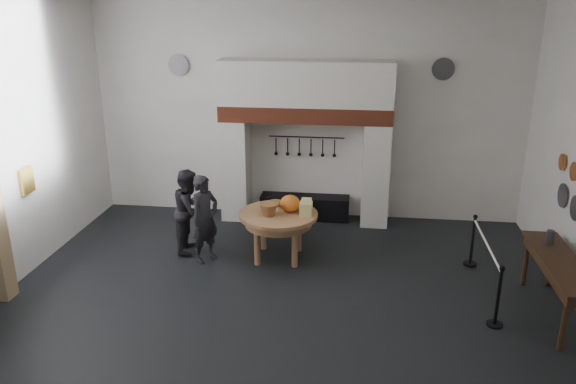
# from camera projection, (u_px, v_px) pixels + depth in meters

# --- Properties ---
(floor) EXTENTS (9.00, 8.00, 0.02)m
(floor) POSITION_uv_depth(u_px,v_px,m) (281.00, 305.00, 8.73)
(floor) COLOR black
(floor) RESTS_ON ground
(ceiling) EXTENTS (9.00, 8.00, 0.02)m
(ceiling) POSITION_uv_depth(u_px,v_px,m) (280.00, 0.00, 7.26)
(ceiling) COLOR silver
(ceiling) RESTS_ON wall_back
(wall_back) EXTENTS (9.00, 0.02, 4.50)m
(wall_back) POSITION_uv_depth(u_px,v_px,m) (307.00, 113.00, 11.75)
(wall_back) COLOR white
(wall_back) RESTS_ON floor
(wall_front) EXTENTS (9.00, 0.02, 4.50)m
(wall_front) POSITION_uv_depth(u_px,v_px,m) (208.00, 314.00, 4.24)
(wall_front) COLOR white
(wall_front) RESTS_ON floor
(chimney_pier_left) EXTENTS (0.55, 0.70, 2.15)m
(chimney_pier_left) POSITION_uv_depth(u_px,v_px,m) (236.00, 169.00, 11.97)
(chimney_pier_left) COLOR silver
(chimney_pier_left) RESTS_ON floor
(chimney_pier_right) EXTENTS (0.55, 0.70, 2.15)m
(chimney_pier_right) POSITION_uv_depth(u_px,v_px,m) (376.00, 174.00, 11.62)
(chimney_pier_right) COLOR silver
(chimney_pier_right) RESTS_ON floor
(hearth_brick_band) EXTENTS (3.50, 0.72, 0.32)m
(hearth_brick_band) POSITION_uv_depth(u_px,v_px,m) (305.00, 113.00, 11.40)
(hearth_brick_band) COLOR #9E442B
(hearth_brick_band) RESTS_ON chimney_pier_left
(chimney_hood) EXTENTS (3.50, 0.70, 0.90)m
(chimney_hood) POSITION_uv_depth(u_px,v_px,m) (306.00, 83.00, 11.20)
(chimney_hood) COLOR silver
(chimney_hood) RESTS_ON hearth_brick_band
(iron_range) EXTENTS (1.90, 0.45, 0.50)m
(iron_range) POSITION_uv_depth(u_px,v_px,m) (305.00, 207.00, 12.13)
(iron_range) COLOR black
(iron_range) RESTS_ON floor
(utensil_rail) EXTENTS (1.60, 0.02, 0.02)m
(utensil_rail) POSITION_uv_depth(u_px,v_px,m) (306.00, 137.00, 11.83)
(utensil_rail) COLOR black
(utensil_rail) RESTS_ON wall_back
(wall_plaque) EXTENTS (0.05, 0.34, 0.44)m
(wall_plaque) POSITION_uv_depth(u_px,v_px,m) (27.00, 181.00, 9.48)
(wall_plaque) COLOR gold
(wall_plaque) RESTS_ON wall_left
(work_table) EXTENTS (1.55, 1.55, 0.07)m
(work_table) POSITION_uv_depth(u_px,v_px,m) (278.00, 215.00, 10.07)
(work_table) COLOR #AA8450
(work_table) RESTS_ON floor
(pumpkin) EXTENTS (0.36, 0.36, 0.31)m
(pumpkin) POSITION_uv_depth(u_px,v_px,m) (290.00, 203.00, 10.08)
(pumpkin) COLOR #E45520
(pumpkin) RESTS_ON work_table
(cheese_block_big) EXTENTS (0.22, 0.22, 0.24)m
(cheese_block_big) POSITION_uv_depth(u_px,v_px,m) (306.00, 209.00, 9.91)
(cheese_block_big) COLOR #D6C980
(cheese_block_big) RESTS_ON work_table
(cheese_block_small) EXTENTS (0.18, 0.18, 0.20)m
(cheese_block_small) POSITION_uv_depth(u_px,v_px,m) (306.00, 204.00, 10.21)
(cheese_block_small) COLOR #E3E488
(cheese_block_small) RESTS_ON work_table
(wicker_basket) EXTENTS (0.35, 0.35, 0.22)m
(wicker_basket) POSITION_uv_depth(u_px,v_px,m) (269.00, 210.00, 9.90)
(wicker_basket) COLOR #925C35
(wicker_basket) RESTS_ON work_table
(bread_loaf) EXTENTS (0.31, 0.18, 0.13)m
(bread_loaf) POSITION_uv_depth(u_px,v_px,m) (276.00, 203.00, 10.38)
(bread_loaf) COLOR #9C5A37
(bread_loaf) RESTS_ON work_table
(visitor_near) EXTENTS (0.64, 0.70, 1.61)m
(visitor_near) POSITION_uv_depth(u_px,v_px,m) (205.00, 219.00, 9.98)
(visitor_near) COLOR black
(visitor_near) RESTS_ON floor
(visitor_far) EXTENTS (0.61, 0.78, 1.58)m
(visitor_far) POSITION_uv_depth(u_px,v_px,m) (190.00, 211.00, 10.41)
(visitor_far) COLOR black
(visitor_far) RESTS_ON floor
(side_table) EXTENTS (0.55, 2.20, 0.06)m
(side_table) POSITION_uv_depth(u_px,v_px,m) (561.00, 262.00, 8.18)
(side_table) COLOR #3A2515
(side_table) RESTS_ON floor
(pewter_jug) EXTENTS (0.12, 0.12, 0.22)m
(pewter_jug) POSITION_uv_depth(u_px,v_px,m) (550.00, 237.00, 8.70)
(pewter_jug) COLOR #45464A
(pewter_jug) RESTS_ON side_table
(copper_pan_c) EXTENTS (0.03, 0.30, 0.30)m
(copper_pan_c) POSITION_uv_depth(u_px,v_px,m) (574.00, 172.00, 8.78)
(copper_pan_c) COLOR #C6662D
(copper_pan_c) RESTS_ON wall_right
(copper_pan_d) EXTENTS (0.03, 0.28, 0.28)m
(copper_pan_d) POSITION_uv_depth(u_px,v_px,m) (562.00, 162.00, 9.30)
(copper_pan_d) COLOR #C6662D
(copper_pan_d) RESTS_ON wall_right
(pewter_plate_mid) EXTENTS (0.03, 0.40, 0.40)m
(pewter_plate_mid) POSITION_uv_depth(u_px,v_px,m) (575.00, 208.00, 8.66)
(pewter_plate_mid) COLOR #4C4C51
(pewter_plate_mid) RESTS_ON wall_right
(pewter_plate_right) EXTENTS (0.03, 0.40, 0.40)m
(pewter_plate_right) POSITION_uv_depth(u_px,v_px,m) (562.00, 195.00, 9.23)
(pewter_plate_right) COLOR #4C4C51
(pewter_plate_right) RESTS_ON wall_right
(pewter_plate_back_left) EXTENTS (0.44, 0.03, 0.44)m
(pewter_plate_back_left) POSITION_uv_depth(u_px,v_px,m) (179.00, 65.00, 11.72)
(pewter_plate_back_left) COLOR #4C4C51
(pewter_plate_back_left) RESTS_ON wall_back
(pewter_plate_back_right) EXTENTS (0.44, 0.03, 0.44)m
(pewter_plate_back_right) POSITION_uv_depth(u_px,v_px,m) (443.00, 69.00, 11.08)
(pewter_plate_back_right) COLOR #4C4C51
(pewter_plate_back_right) RESTS_ON wall_back
(barrier_post_near) EXTENTS (0.05, 0.05, 0.90)m
(barrier_post_near) POSITION_uv_depth(u_px,v_px,m) (498.00, 298.00, 8.04)
(barrier_post_near) COLOR black
(barrier_post_near) RESTS_ON floor
(barrier_post_far) EXTENTS (0.05, 0.05, 0.90)m
(barrier_post_far) POSITION_uv_depth(u_px,v_px,m) (473.00, 241.00, 9.91)
(barrier_post_far) COLOR black
(barrier_post_far) RESTS_ON floor
(barrier_rope) EXTENTS (0.04, 2.00, 0.04)m
(barrier_rope) POSITION_uv_depth(u_px,v_px,m) (487.00, 244.00, 8.85)
(barrier_rope) COLOR white
(barrier_rope) RESTS_ON barrier_post_near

